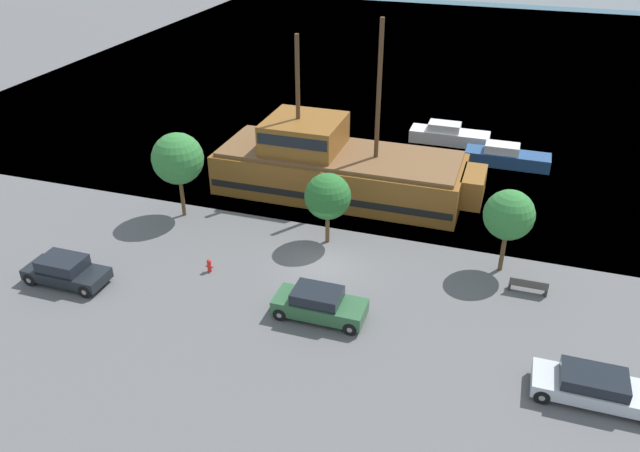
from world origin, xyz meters
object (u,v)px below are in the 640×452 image
object	(u,v)px
parked_car_curb_front	(319,304)
fire_hydrant	(209,265)
moored_boat_dockside	(449,135)
parked_car_curb_mid	(65,271)
parked_car_curb_rear	(595,387)
bench_promenade_east	(528,286)
pirate_ship	(336,167)
moored_boat_outer	(506,157)

from	to	relation	value
parked_car_curb_front	fire_hydrant	xyz separation A→B (m)	(-6.88, 1.92, -0.35)
moored_boat_dockside	parked_car_curb_mid	xyz separation A→B (m)	(-16.32, -25.94, 0.11)
parked_car_curb_mid	fire_hydrant	distance (m)	7.42
parked_car_curb_front	parked_car_curb_rear	world-z (taller)	parked_car_curb_front
moored_boat_dockside	fire_hydrant	distance (m)	24.65
moored_boat_dockside	bench_promenade_east	distance (m)	20.51
moored_boat_dockside	parked_car_curb_front	world-z (taller)	moored_boat_dockside
fire_hydrant	bench_promenade_east	distance (m)	16.79
pirate_ship	moored_boat_dockside	xyz separation A→B (m)	(5.96, 11.26, -1.19)
moored_boat_outer	parked_car_curb_front	distance (m)	22.78
moored_boat_outer	fire_hydrant	bearing A→B (deg)	-126.15
fire_hydrant	moored_boat_outer	bearing A→B (deg)	53.85
parked_car_curb_front	parked_car_curb_rear	size ratio (longest dim) A/B	0.89
parked_car_curb_mid	parked_car_curb_rear	size ratio (longest dim) A/B	0.88
parked_car_curb_front	parked_car_curb_mid	size ratio (longest dim) A/B	1.01
parked_car_curb_mid	fire_hydrant	bearing A→B (deg)	26.12
parked_car_curb_front	parked_car_curb_mid	world-z (taller)	parked_car_curb_front
parked_car_curb_front	fire_hydrant	distance (m)	7.15
bench_promenade_east	parked_car_curb_front	bearing A→B (deg)	-151.33
pirate_ship	parked_car_curb_mid	bearing A→B (deg)	-125.23
moored_boat_outer	parked_car_curb_rear	xyz separation A→B (m)	(4.92, -23.23, 0.06)
fire_hydrant	bench_promenade_east	bearing A→B (deg)	11.40
parked_car_curb_front	fire_hydrant	bearing A→B (deg)	164.45
pirate_ship	moored_boat_dockside	size ratio (longest dim) A/B	2.83
pirate_ship	bench_promenade_east	distance (m)	15.16
parked_car_curb_mid	bench_promenade_east	world-z (taller)	parked_car_curb_mid
pirate_ship	fire_hydrant	distance (m)	12.09
moored_boat_dockside	parked_car_curb_mid	size ratio (longest dim) A/B	1.40
pirate_ship	parked_car_curb_mid	world-z (taller)	pirate_ship
parked_car_curb_mid	fire_hydrant	world-z (taller)	parked_car_curb_mid
moored_boat_outer	fire_hydrant	xyz separation A→B (m)	(-14.33, -19.61, -0.21)
moored_boat_dockside	bench_promenade_east	bearing A→B (deg)	-70.67
moored_boat_dockside	fire_hydrant	world-z (taller)	moored_boat_dockside
parked_car_curb_rear	moored_boat_dockside	bearing A→B (deg)	110.03
parked_car_curb_rear	fire_hydrant	xyz separation A→B (m)	(-19.25, 3.62, -0.26)
parked_car_curb_front	parked_car_curb_mid	bearing A→B (deg)	-174.32
moored_boat_dockside	bench_promenade_east	xyz separation A→B (m)	(6.79, -19.35, -0.18)
parked_car_curb_rear	parked_car_curb_mid	bearing A→B (deg)	179.22
pirate_ship	parked_car_curb_front	world-z (taller)	pirate_ship
parked_car_curb_rear	bench_promenade_east	size ratio (longest dim) A/B	2.60
moored_boat_dockside	moored_boat_outer	world-z (taller)	moored_boat_dockside
pirate_ship	parked_car_curb_mid	distance (m)	18.00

